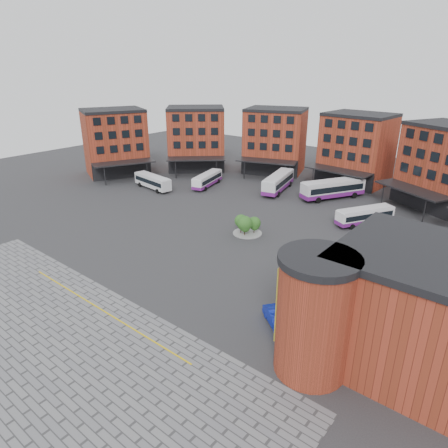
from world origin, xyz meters
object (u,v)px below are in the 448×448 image
Objects in this scene: bus_e at (365,216)px; bus_d at (333,189)px; tree_island at (247,224)px; bus_c at (278,182)px; bus_a at (153,181)px; bus_b at (207,179)px; bus_f at (425,242)px; blue_car at (277,319)px.

bus_d is at bearing 167.08° from bus_e.
bus_c is (-8.17, 21.99, 0.14)m from tree_island.
bus_c reaches higher than bus_a.
bus_f is (43.72, -5.87, 0.44)m from bus_b.
bus_c reaches higher than bus_e.
bus_e is at bearing -14.70° from bus_b.
bus_c is 1.00× the size of bus_d.
tree_island reaches higher than bus_b.
bus_b is at bearing -150.17° from bus_e.
tree_island is at bearing -98.56° from bus_e.
bus_f reaches higher than blue_car.
blue_car is (36.82, -31.51, -0.75)m from bus_b.
bus_c reaches higher than bus_b.
bus_d reaches higher than tree_island.
bus_b is 0.80× the size of bus_c.
bus_c is (20.63, 15.02, 0.18)m from bus_a.
bus_d reaches higher than bus_a.
tree_island is at bearing -66.31° from bus_d.
bus_c reaches higher than tree_island.
bus_d reaches higher than bus_b.
bus_d is 2.79× the size of blue_car.
bus_e is 11.77m from bus_f.
tree_island is 19.53m from bus_e.
bus_b is at bearing 144.22° from tree_island.
bus_e is (9.72, -9.03, -0.44)m from bus_d.
bus_d reaches higher than bus_f.
bus_d is (31.26, 17.33, 0.27)m from bus_a.
bus_e is at bearing -31.72° from bus_c.
bus_a is at bearing -117.73° from bus_f.
blue_car is at bearing -55.10° from bus_b.
tree_island is 0.44× the size of bus_b.
bus_c is 21.42m from bus_e.
bus_e is 31.61m from blue_car.
bus_b reaches higher than blue_car.
bus_c is at bearing -142.78° from bus_f.
bus_f is at bearing -35.68° from bus_c.
bus_f is at bearing 22.02° from blue_car.
bus_e is (20.34, -6.71, -0.35)m from bus_c.
bus_a reaches higher than bus_e.
tree_island is 23.46m from bus_c.
bus_c is at bearing 12.21° from bus_b.
tree_island is 26.27m from bus_b.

